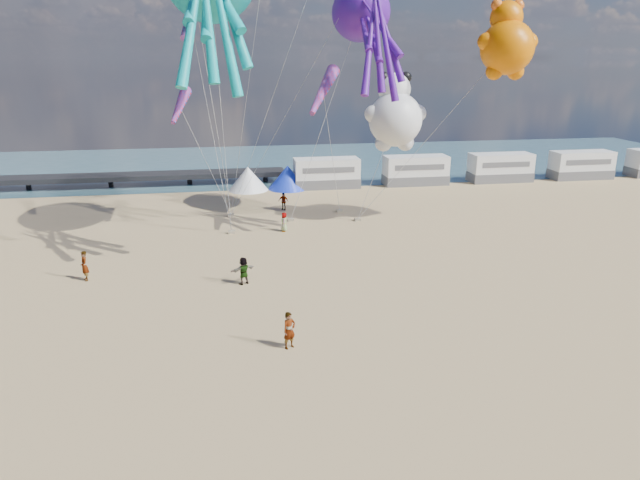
{
  "coord_description": "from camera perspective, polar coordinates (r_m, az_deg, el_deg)",
  "views": [
    {
      "loc": [
        -4.01,
        -16.72,
        12.77
      ],
      "look_at": [
        -0.27,
        6.0,
        5.38
      ],
      "focal_mm": 32.0,
      "sensor_mm": 36.0,
      "label": 1
    }
  ],
  "objects": [
    {
      "name": "beachgoer_3",
      "position": [
        50.14,
        -3.68,
        3.89
      ],
      "size": [
        1.13,
        0.93,
        1.53
      ],
      "primitive_type": "imported",
      "rotation": [
        0.0,
        0.0,
        5.85
      ],
      "color": "#7F6659",
      "rests_on": "ground"
    },
    {
      "name": "sandbag_a",
      "position": [
        43.83,
        -8.84,
        0.78
      ],
      "size": [
        0.5,
        0.35,
        0.22
      ],
      "primitive_type": "cube",
      "color": "gray",
      "rests_on": "ground"
    },
    {
      "name": "sandbag_e",
      "position": [
        48.62,
        -8.86,
        2.48
      ],
      "size": [
        0.5,
        0.35,
        0.22
      ],
      "primitive_type": "cube",
      "color": "gray",
      "rests_on": "ground"
    },
    {
      "name": "tent_blue",
      "position": [
        58.2,
        -3.25,
        6.29
      ],
      "size": [
        4.0,
        4.0,
        2.4
      ],
      "primitive_type": "cone",
      "color": "#1933CC",
      "rests_on": "ground"
    },
    {
      "name": "motorhome_3",
      "position": [
        69.48,
        24.67,
        6.84
      ],
      "size": [
        6.6,
        2.5,
        3.0
      ],
      "primitive_type": "cube",
      "color": "silver",
      "rests_on": "ground"
    },
    {
      "name": "motorhome_1",
      "position": [
        61.03,
        9.54,
        6.9
      ],
      "size": [
        6.6,
        2.5,
        3.0
      ],
      "primitive_type": "cube",
      "color": "silver",
      "rests_on": "ground"
    },
    {
      "name": "kite_octopus_purple",
      "position": [
        45.85,
        4.09,
        21.74
      ],
      "size": [
        6.61,
        10.09,
        10.65
      ],
      "primitive_type": null,
      "rotation": [
        0.0,
        0.0,
        0.31
      ],
      "color": "#4C128E"
    },
    {
      "name": "ground",
      "position": [
        21.42,
        3.5,
        -18.86
      ],
      "size": [
        120.0,
        120.0,
        0.0
      ],
      "primitive_type": "plane",
      "color": "tan",
      "rests_on": "ground"
    },
    {
      "name": "beachgoer_5",
      "position": [
        36.81,
        -22.49,
        -2.41
      ],
      "size": [
        1.16,
        1.78,
        1.83
      ],
      "primitive_type": "imported",
      "rotation": [
        0.0,
        0.0,
        5.11
      ],
      "color": "#7F6659",
      "rests_on": "ground"
    },
    {
      "name": "kite_teddy_orange",
      "position": [
        45.11,
        18.2,
        17.81
      ],
      "size": [
        4.72,
        4.45,
        6.54
      ],
      "primitive_type": null,
      "rotation": [
        0.0,
        0.0,
        0.02
      ],
      "color": "orange"
    },
    {
      "name": "windsock_right",
      "position": [
        44.82,
        -13.85,
        12.86
      ],
      "size": [
        1.82,
        4.42,
        4.33
      ],
      "primitive_type": null,
      "rotation": [
        0.0,
        0.0,
        -0.22
      ],
      "color": "red"
    },
    {
      "name": "motorhome_2",
      "position": [
        64.7,
        17.59,
        6.93
      ],
      "size": [
        6.6,
        2.5,
        3.0
      ],
      "primitive_type": "cube",
      "color": "silver",
      "rests_on": "ground"
    },
    {
      "name": "windsock_mid",
      "position": [
        41.74,
        0.31,
        14.69
      ],
      "size": [
        3.56,
        6.12,
        6.29
      ],
      "primitive_type": null,
      "rotation": [
        0.0,
        0.0,
        -0.43
      ],
      "color": "red"
    },
    {
      "name": "water",
      "position": [
        72.95,
        -6.11,
        7.62
      ],
      "size": [
        120.0,
        120.0,
        0.0
      ],
      "primitive_type": "plane",
      "color": "#355866",
      "rests_on": "ground"
    },
    {
      "name": "sandbag_c",
      "position": [
        46.83,
        3.79,
        2.06
      ],
      "size": [
        0.5,
        0.35,
        0.22
      ],
      "primitive_type": "cube",
      "color": "gray",
      "rests_on": "ground"
    },
    {
      "name": "standing_person",
      "position": [
        26.4,
        -3.08,
        -9.0
      ],
      "size": [
        0.77,
        0.69,
        1.77
      ],
      "primitive_type": "imported",
      "rotation": [
        0.0,
        0.0,
        0.52
      ],
      "color": "tan",
      "rests_on": "ground"
    },
    {
      "name": "motorhome_0",
      "position": [
        58.69,
        0.65,
        6.71
      ],
      "size": [
        6.6,
        2.5,
        3.0
      ],
      "primitive_type": "cube",
      "color": "silver",
      "rests_on": "ground"
    },
    {
      "name": "tent_white",
      "position": [
        57.92,
        -7.21,
        6.12
      ],
      "size": [
        4.0,
        4.0,
        2.4
      ],
      "primitive_type": "cone",
      "color": "white",
      "rests_on": "ground"
    },
    {
      "name": "beachgoer_4",
      "position": [
        33.81,
        -7.65,
        -3.06
      ],
      "size": [
        1.05,
        0.81,
        1.66
      ],
      "primitive_type": "imported",
      "rotation": [
        0.0,
        0.0,
        3.62
      ],
      "color": "#7F6659",
      "rests_on": "ground"
    },
    {
      "name": "kite_panda",
      "position": [
        44.88,
        7.55,
        11.86
      ],
      "size": [
        5.7,
        5.46,
        7.02
      ],
      "primitive_type": null,
      "rotation": [
        0.0,
        0.0,
        -0.17
      ],
      "color": "silver"
    },
    {
      "name": "beachgoer_0",
      "position": [
        43.81,
        -3.61,
        1.82
      ],
      "size": [
        0.43,
        0.59,
        1.49
      ],
      "primitive_type": "imported",
      "rotation": [
        0.0,
        0.0,
        4.58
      ],
      "color": "#7F6659",
      "rests_on": "ground"
    },
    {
      "name": "windsock_left",
      "position": [
        41.94,
        -12.82,
        20.72
      ],
      "size": [
        1.81,
        7.62,
        7.55
      ],
      "primitive_type": null,
      "rotation": [
        0.0,
        0.0,
        -0.1
      ],
      "color": "red"
    },
    {
      "name": "sandbag_b",
      "position": [
        46.72,
        -2.92,
        2.04
      ],
      "size": [
        0.5,
        0.35,
        0.22
      ],
      "primitive_type": "cube",
      "color": "gray",
      "rests_on": "ground"
    },
    {
      "name": "sandbag_d",
      "position": [
        49.45,
        1.98,
        2.94
      ],
      "size": [
        0.5,
        0.35,
        0.22
      ],
      "primitive_type": "cube",
      "color": "gray",
      "rests_on": "ground"
    }
  ]
}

